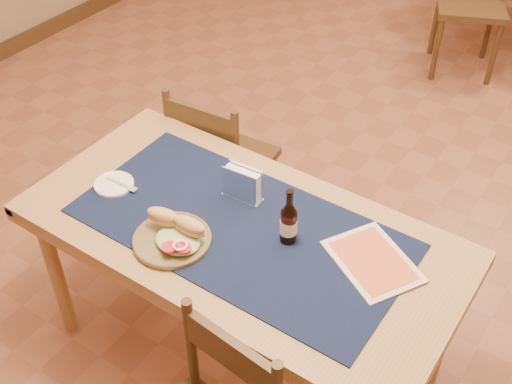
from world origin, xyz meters
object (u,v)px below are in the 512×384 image
Objects in this scene: beer_bottle at (289,222)px; napkin_holder at (242,184)px; chair_main_far at (221,161)px; main_table at (241,244)px; sandwich_plate at (174,236)px.

beer_bottle is 1.42× the size of napkin_holder.
beer_bottle reaches higher than chair_main_far.
napkin_holder is (-0.26, 0.10, -0.02)m from beer_bottle.
beer_bottle is (0.17, 0.04, 0.17)m from main_table.
napkin_holder is at bearing 79.59° from sandwich_plate.
chair_main_far is (-0.52, 0.57, -0.21)m from main_table.
main_table is 1.82× the size of chair_main_far.
main_table is 0.22m from napkin_holder.
main_table is 5.79× the size of sandwich_plate.
beer_bottle is at bearing 13.41° from main_table.
sandwich_plate is (0.38, -0.76, 0.33)m from chair_main_far.
chair_main_far is at bearing 116.59° from sandwich_plate.
beer_bottle is at bearing 35.61° from sandwich_plate.
sandwich_plate is (-0.15, -0.19, 0.12)m from main_table.
main_table is 10.11× the size of napkin_holder.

